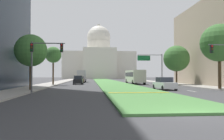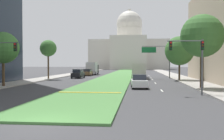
{
  "view_description": "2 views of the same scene",
  "coord_description": "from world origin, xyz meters",
  "px_view_note": "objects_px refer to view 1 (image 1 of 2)",
  "views": [
    {
      "loc": [
        -4.84,
        -10.74,
        1.9
      ],
      "look_at": [
        -0.07,
        41.45,
        3.03
      ],
      "focal_mm": 38.44,
      "sensor_mm": 36.0,
      "label": 1
    },
    {
      "loc": [
        4.65,
        -12.23,
        2.98
      ],
      "look_at": [
        -1.95,
        54.15,
        1.26
      ],
      "focal_mm": 42.41,
      "sensor_mm": 36.0,
      "label": 2
    }
  ],
  "objects_px": {
    "sedan_distant": "(80,80)",
    "city_bus": "(135,76)",
    "street_tree_left_near": "(31,51)",
    "sedan_midblock": "(78,80)",
    "capitol_building": "(99,61)",
    "street_tree_left_mid": "(53,55)",
    "street_tree_right_mid": "(176,59)",
    "street_tree_right_near": "(219,43)",
    "sedan_lead_stopped": "(164,84)",
    "box_truck_delivery": "(82,76)",
    "overhead_guide_sign": "(153,63)",
    "traffic_light_near_left": "(41,56)"
  },
  "relations": [
    {
      "from": "street_tree_left_near",
      "to": "sedan_midblock",
      "type": "height_order",
      "value": "street_tree_left_near"
    },
    {
      "from": "street_tree_left_mid",
      "to": "sedan_midblock",
      "type": "bearing_deg",
      "value": 46.69
    },
    {
      "from": "street_tree_left_near",
      "to": "box_truck_delivery",
      "type": "relative_size",
      "value": 1.07
    },
    {
      "from": "box_truck_delivery",
      "to": "city_bus",
      "type": "bearing_deg",
      "value": -51.38
    },
    {
      "from": "overhead_guide_sign",
      "to": "city_bus",
      "type": "bearing_deg",
      "value": 176.63
    },
    {
      "from": "street_tree_right_near",
      "to": "sedan_distant",
      "type": "relative_size",
      "value": 2.06
    },
    {
      "from": "city_bus",
      "to": "street_tree_left_mid",
      "type": "bearing_deg",
      "value": -160.87
    },
    {
      "from": "traffic_light_near_left",
      "to": "street_tree_left_mid",
      "type": "xyz_separation_m",
      "value": [
        -2.01,
        21.34,
        1.87
      ]
    },
    {
      "from": "street_tree_right_near",
      "to": "street_tree_left_mid",
      "type": "relative_size",
      "value": 1.19
    },
    {
      "from": "sedan_midblock",
      "to": "city_bus",
      "type": "relative_size",
      "value": 0.4
    },
    {
      "from": "sedan_distant",
      "to": "overhead_guide_sign",
      "type": "bearing_deg",
      "value": -29.92
    },
    {
      "from": "traffic_light_near_left",
      "to": "street_tree_left_near",
      "type": "bearing_deg",
      "value": 111.89
    },
    {
      "from": "sedan_lead_stopped",
      "to": "city_bus",
      "type": "height_order",
      "value": "city_bus"
    },
    {
      "from": "street_tree_left_near",
      "to": "city_bus",
      "type": "xyz_separation_m",
      "value": [
        16.76,
        21.3,
        -3.11
      ]
    },
    {
      "from": "capitol_building",
      "to": "street_tree_left_mid",
      "type": "bearing_deg",
      "value": -97.44
    },
    {
      "from": "street_tree_right_near",
      "to": "street_tree_left_mid",
      "type": "distance_m",
      "value": 28.35
    },
    {
      "from": "street_tree_right_near",
      "to": "street_tree_left_mid",
      "type": "xyz_separation_m",
      "value": [
        -23.61,
        15.68,
        -0.42
      ]
    },
    {
      "from": "traffic_light_near_left",
      "to": "street_tree_right_near",
      "type": "distance_m",
      "value": 22.45
    },
    {
      "from": "street_tree_left_near",
      "to": "street_tree_right_mid",
      "type": "bearing_deg",
      "value": 31.93
    },
    {
      "from": "street_tree_left_near",
      "to": "sedan_distant",
      "type": "xyz_separation_m",
      "value": [
        4.72,
        30.26,
        -4.11
      ]
    },
    {
      "from": "street_tree_right_near",
      "to": "city_bus",
      "type": "height_order",
      "value": "street_tree_right_near"
    },
    {
      "from": "sedan_lead_stopped",
      "to": "box_truck_delivery",
      "type": "distance_m",
      "value": 37.63
    },
    {
      "from": "sedan_lead_stopped",
      "to": "sedan_midblock",
      "type": "distance_m",
      "value": 23.12
    },
    {
      "from": "traffic_light_near_left",
      "to": "box_truck_delivery",
      "type": "distance_m",
      "value": 42.1
    },
    {
      "from": "overhead_guide_sign",
      "to": "sedan_distant",
      "type": "xyz_separation_m",
      "value": [
        -15.97,
        9.19,
        -3.88
      ]
    },
    {
      "from": "capitol_building",
      "to": "sedan_distant",
      "type": "relative_size",
      "value": 9.25
    },
    {
      "from": "overhead_guide_sign",
      "to": "street_tree_right_near",
      "type": "bearing_deg",
      "value": -81.33
    },
    {
      "from": "box_truck_delivery",
      "to": "overhead_guide_sign",
      "type": "bearing_deg",
      "value": -43.72
    },
    {
      "from": "sedan_distant",
      "to": "box_truck_delivery",
      "type": "height_order",
      "value": "box_truck_delivery"
    },
    {
      "from": "sedan_midblock",
      "to": "sedan_distant",
      "type": "relative_size",
      "value": 1.06
    },
    {
      "from": "street_tree_left_mid",
      "to": "sedan_midblock",
      "type": "distance_m",
      "value": 8.06
    },
    {
      "from": "street_tree_left_near",
      "to": "sedan_midblock",
      "type": "bearing_deg",
      "value": 76.87
    },
    {
      "from": "overhead_guide_sign",
      "to": "sedan_distant",
      "type": "bearing_deg",
      "value": 150.08
    },
    {
      "from": "traffic_light_near_left",
      "to": "street_tree_right_mid",
      "type": "distance_m",
      "value": 29.6
    },
    {
      "from": "box_truck_delivery",
      "to": "street_tree_left_mid",
      "type": "bearing_deg",
      "value": -102.41
    },
    {
      "from": "sedan_lead_stopped",
      "to": "sedan_distant",
      "type": "relative_size",
      "value": 1.04
    },
    {
      "from": "overhead_guide_sign",
      "to": "traffic_light_near_left",
      "type": "bearing_deg",
      "value": -124.41
    },
    {
      "from": "sedan_distant",
      "to": "city_bus",
      "type": "height_order",
      "value": "city_bus"
    },
    {
      "from": "street_tree_left_near",
      "to": "street_tree_right_mid",
      "type": "xyz_separation_m",
      "value": [
        23.64,
        14.73,
        0.21
      ]
    },
    {
      "from": "street_tree_left_mid",
      "to": "sedan_distant",
      "type": "xyz_separation_m",
      "value": [
        4.41,
        14.67,
        -4.89
      ]
    },
    {
      "from": "street_tree_left_mid",
      "to": "street_tree_right_mid",
      "type": "xyz_separation_m",
      "value": [
        23.33,
        -0.86,
        -0.57
      ]
    },
    {
      "from": "sedan_lead_stopped",
      "to": "box_truck_delivery",
      "type": "xyz_separation_m",
      "value": [
        -11.91,
        35.68,
        0.91
      ]
    },
    {
      "from": "traffic_light_near_left",
      "to": "street_tree_left_mid",
      "type": "distance_m",
      "value": 21.52
    },
    {
      "from": "capitol_building",
      "to": "street_tree_right_mid",
      "type": "relative_size",
      "value": 5.08
    },
    {
      "from": "street_tree_left_near",
      "to": "sedan_distant",
      "type": "bearing_deg",
      "value": 81.14
    },
    {
      "from": "street_tree_right_near",
      "to": "sedan_midblock",
      "type": "xyz_separation_m",
      "value": [
        -19.18,
        20.38,
        -5.25
      ]
    },
    {
      "from": "sedan_midblock",
      "to": "sedan_distant",
      "type": "height_order",
      "value": "sedan_midblock"
    },
    {
      "from": "overhead_guide_sign",
      "to": "city_bus",
      "type": "distance_m",
      "value": 4.87
    },
    {
      "from": "traffic_light_near_left",
      "to": "sedan_midblock",
      "type": "relative_size",
      "value": 1.17
    },
    {
      "from": "street_tree_right_mid",
      "to": "street_tree_right_near",
      "type": "bearing_deg",
      "value": -88.93
    }
  ]
}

